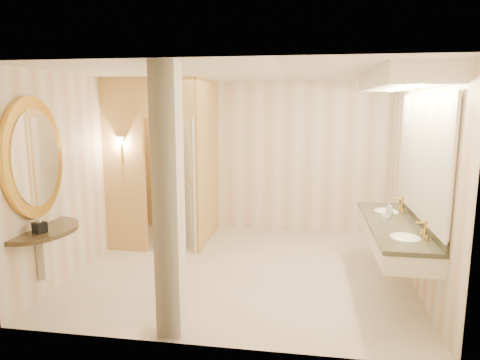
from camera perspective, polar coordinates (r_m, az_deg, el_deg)
The scene contains 16 objects.
floor at distance 6.19m, azimuth 0.30°, elevation -11.74°, with size 4.50×4.50×0.00m, color silver.
ceiling at distance 5.77m, azimuth 0.32°, elevation 14.03°, with size 4.50×4.50×0.00m, color silver.
wall_back at distance 7.79m, azimuth 2.52°, elevation 3.04°, with size 4.50×0.02×2.70m, color silver.
wall_front at distance 3.90m, azimuth -4.11°, elevation -4.05°, with size 4.50×0.02×2.70m, color silver.
wall_left at distance 6.55m, azimuth -19.54°, elevation 1.14°, with size 0.02×4.00×2.70m, color silver.
wall_right at distance 5.93m, azimuth 22.34°, elevation 0.08°, with size 0.02×4.00×2.70m, color silver.
toilet_closet at distance 7.00m, azimuth -7.66°, elevation 2.46°, with size 1.50×1.55×2.70m.
wall_sconce at distance 6.75m, azimuth -15.56°, elevation 4.86°, with size 0.14×0.14×0.42m.
vanity at distance 5.45m, azimuth 20.71°, elevation 2.31°, with size 0.75×2.37×2.09m.
console_shelf at distance 5.44m, azimuth -25.64°, elevation -1.01°, with size 1.07×1.07×1.99m.
pillar at distance 4.21m, azimuth -9.48°, elevation -3.12°, with size 0.25×0.25×2.70m, color silver.
tissue_box at distance 5.33m, azimuth -25.15°, elevation -5.75°, with size 0.12×0.12×0.12m, color black.
toilet at distance 7.68m, azimuth -8.15°, elevation -4.64°, with size 0.41×0.72×0.73m, color white.
soap_bottle_a at distance 5.53m, azimuth 18.74°, elevation -4.72°, with size 0.06×0.06×0.13m, color beige.
soap_bottle_b at distance 5.92m, azimuth 19.38°, elevation -3.81°, with size 0.10×0.10×0.13m, color silver.
soap_bottle_c at distance 5.77m, azimuth 19.24°, elevation -3.76°, with size 0.08×0.08×0.20m, color #C6B28C.
Camera 1 is at (0.86, -5.69, 2.30)m, focal length 32.00 mm.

